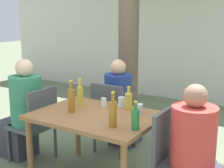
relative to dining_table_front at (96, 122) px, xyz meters
The scene contains 16 objects.
cafe_building_wall 3.66m from the dining_table_front, 90.00° to the left, with size 10.00×0.08×2.80m.
dining_table_front is the anchor object (origin of this frame).
patio_chair_0 0.85m from the dining_table_front, behind, with size 0.44×0.44×0.89m.
patio_chair_1 0.85m from the dining_table_front, ahead, with size 0.44×0.44×0.89m.
patio_chair_2 0.74m from the dining_table_front, 109.66° to the left, with size 0.44×0.44×0.89m.
person_seated_0 1.07m from the dining_table_front, behind, with size 0.59×0.37×1.21m.
person_seated_1 1.08m from the dining_table_front, ahead, with size 0.59×0.38×1.15m.
person_seated_2 0.96m from the dining_table_front, 104.86° to the left, with size 0.34×0.57×1.17m.
green_bottle_0 0.59m from the dining_table_front, 17.58° to the right, with size 0.07×0.07×0.25m.
oil_cruet_1 0.41m from the dining_table_front, 57.42° to the left, with size 0.08×0.08×0.25m.
oil_cruet_2 0.39m from the dining_table_front, 155.64° to the left, with size 0.07×0.07×0.30m.
amber_bottle_3 0.33m from the dining_table_front, 160.82° to the right, with size 0.07×0.07×0.33m.
amber_bottle_4 0.45m from the dining_table_front, 32.99° to the right, with size 0.07×0.07×0.32m.
drinking_glass_0 0.45m from the dining_table_front, 32.64° to the left, with size 0.08×0.08×0.10m.
drinking_glass_1 0.30m from the dining_table_front, 106.35° to the left, with size 0.06×0.06×0.10m.
drinking_glass_2 0.39m from the dining_table_front, 76.75° to the left, with size 0.07×0.07×0.11m.
Camera 1 is at (1.71, -2.42, 1.69)m, focal length 50.00 mm.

